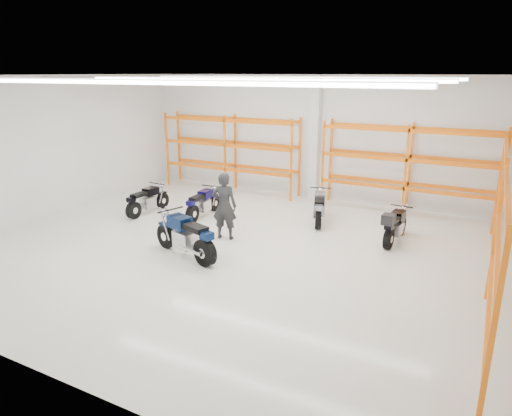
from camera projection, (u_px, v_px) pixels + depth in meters
The scene contains 11 objects.
ground at pixel (236, 249), 12.29m from camera, with size 14.00×14.00×0.00m, color beige.
room_shell at pixel (234, 126), 11.37m from camera, with size 14.02×12.02×4.51m.
motorcycle_main at pixel (187, 238), 11.57m from camera, with size 2.30×1.04×1.16m.
motorcycle_back_a at pixel (146, 201), 15.20m from camera, with size 0.65×1.95×0.96m.
motorcycle_back_b at pixel (202, 204), 14.86m from camera, with size 0.64×1.94×0.95m.
motorcycle_back_c at pixel (319, 208), 14.35m from camera, with size 0.87×1.98×1.00m.
motorcycle_back_d at pixel (394, 226), 12.58m from camera, with size 0.63×1.98×1.02m.
standing_man at pixel (224, 206), 12.82m from camera, with size 0.70×0.46×1.93m, color black.
structural_column at pixel (315, 139), 16.59m from camera, with size 0.32×0.32×4.50m, color white.
pallet_racking_back_left at pixel (230, 146), 17.94m from camera, with size 5.67×0.87×3.00m.
pallet_racking_back_right at pixel (409, 161), 14.92m from camera, with size 5.67×0.87×3.00m.
Camera 1 is at (5.80, -9.90, 4.57)m, focal length 32.00 mm.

